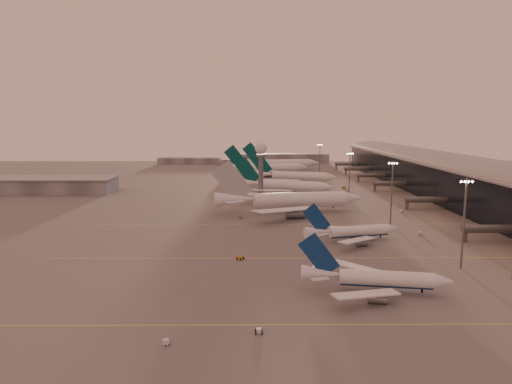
{
  "coord_description": "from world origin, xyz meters",
  "views": [
    {
      "loc": [
        0.62,
        -120.51,
        39.92
      ],
      "look_at": [
        2.07,
        73.89,
        10.01
      ],
      "focal_mm": 32.0,
      "sensor_mm": 36.0,
      "label": 1
    }
  ],
  "objects": [
    {
      "name": "ground",
      "position": [
        0.0,
        0.0,
        0.0
      ],
      "size": [
        700.0,
        700.0,
        0.0
      ],
      "primitive_type": "plane",
      "color": "#5D5A5A",
      "rests_on": "ground"
    },
    {
      "name": "taxiway_markings",
      "position": [
        30.0,
        56.0,
        0.01
      ],
      "size": [
        180.0,
        185.25,
        0.02
      ],
      "color": "#ECDC53",
      "rests_on": "ground"
    },
    {
      "name": "terminal",
      "position": [
        107.88,
        110.09,
        10.52
      ],
      "size": [
        57.0,
        362.0,
        23.04
      ],
      "color": "black",
      "rests_on": "ground"
    },
    {
      "name": "hangar",
      "position": [
        -120.0,
        140.0,
        4.32
      ],
      "size": [
        82.0,
        27.0,
        8.5
      ],
      "color": "slate",
      "rests_on": "ground"
    },
    {
      "name": "radar_tower",
      "position": [
        5.0,
        120.0,
        20.95
      ],
      "size": [
        6.4,
        6.4,
        31.1
      ],
      "color": "#5A5C62",
      "rests_on": "ground"
    },
    {
      "name": "mast_a",
      "position": [
        58.0,
        0.0,
        13.74
      ],
      "size": [
        3.6,
        0.56,
        25.0
      ],
      "color": "#5A5C62",
      "rests_on": "ground"
    },
    {
      "name": "mast_b",
      "position": [
        55.0,
        55.0,
        13.74
      ],
      "size": [
        3.6,
        0.56,
        25.0
      ],
      "color": "#5A5C62",
      "rests_on": "ground"
    },
    {
      "name": "mast_c",
      "position": [
        50.0,
        110.0,
        13.74
      ],
      "size": [
        3.6,
        0.56,
        25.0
      ],
      "color": "#5A5C62",
      "rests_on": "ground"
    },
    {
      "name": "mast_d",
      "position": [
        48.0,
        200.0,
        13.74
      ],
      "size": [
        3.6,
        0.56,
        25.0
      ],
      "color": "#5A5C62",
      "rests_on": "ground"
    },
    {
      "name": "distant_horizon",
      "position": [
        2.62,
        325.14,
        3.89
      ],
      "size": [
        165.0,
        37.5,
        9.0
      ],
      "color": "slate",
      "rests_on": "ground"
    },
    {
      "name": "narrowbody_near",
      "position": [
        29.55,
        -17.64,
        2.84
      ],
      "size": [
        35.68,
        28.27,
        14.01
      ],
      "color": "white",
      "rests_on": "ground"
    },
    {
      "name": "narrowbody_mid",
      "position": [
        34.45,
        29.33,
        2.78
      ],
      "size": [
        34.55,
        27.26,
        13.71
      ],
      "color": "white",
      "rests_on": "ground"
    },
    {
      "name": "widebody_white",
      "position": [
        17.25,
        78.9,
        4.12
      ],
      "size": [
        67.29,
        53.58,
        23.75
      ],
      "color": "white",
      "rests_on": "ground"
    },
    {
      "name": "greentail_a",
      "position": [
        18.04,
        131.09,
        3.61
      ],
      "size": [
        54.56,
        43.42,
        20.41
      ],
      "color": "white",
      "rests_on": "ground"
    },
    {
      "name": "greentail_b",
      "position": [
        27.14,
        174.57,
        3.7
      ],
      "size": [
        56.2,
        44.78,
        20.92
      ],
      "color": "white",
      "rests_on": "ground"
    },
    {
      "name": "greentail_c",
      "position": [
        11.68,
        223.96,
        4.11
      ],
      "size": [
        63.78,
        51.18,
        23.25
      ],
      "color": "white",
      "rests_on": "ground"
    },
    {
      "name": "greentail_d",
      "position": [
        25.09,
        260.68,
        4.15
      ],
      "size": [
        64.68,
        52.01,
        23.51
      ],
      "color": "white",
      "rests_on": "ground"
    },
    {
      "name": "gsv_truck_a",
      "position": [
        -14.68,
        -42.92,
        1.12
      ],
      "size": [
        5.67,
        4.34,
        2.19
      ],
      "color": "silver",
      "rests_on": "ground"
    },
    {
      "name": "gsv_tug_near",
      "position": [
        1.77,
        -38.75,
        0.48
      ],
      "size": [
        2.18,
        3.4,
        0.93
      ],
      "color": "silver",
      "rests_on": "ground"
    },
    {
      "name": "gsv_tug_mid",
      "position": [
        -3.02,
        8.31,
        0.56
      ],
      "size": [
        4.41,
        4.06,
        1.09
      ],
      "color": "#CA9017",
      "rests_on": "ground"
    },
    {
      "name": "gsv_truck_b",
      "position": [
        60.66,
        37.36,
        1.22
      ],
      "size": [
        6.06,
        2.54,
        2.39
      ],
      "color": "silver",
      "rests_on": "ground"
    },
    {
      "name": "gsv_truck_c",
      "position": [
        -4.07,
        65.9,
        1.24
      ],
      "size": [
        6.05,
        5.43,
        2.43
      ],
      "color": "slate",
      "rests_on": "ground"
    },
    {
      "name": "gsv_catering_b",
      "position": [
        67.22,
        79.12,
        2.27
      ],
      "size": [
        6.06,
        4.44,
        4.55
      ],
      "color": "silver",
      "rests_on": "ground"
    },
    {
      "name": "gsv_tug_far",
      "position": [
        15.49,
        91.42,
        0.5
      ],
      "size": [
        3.7,
        3.98,
        0.98
      ],
      "color": "silver",
      "rests_on": "ground"
    },
    {
      "name": "gsv_truck_d",
      "position": [
        -17.13,
        124.07,
        1.09
      ],
      "size": [
        2.09,
        5.31,
        2.13
      ],
      "color": "silver",
      "rests_on": "ground"
    },
    {
      "name": "gsv_tug_hangar",
      "position": [
        56.05,
        152.16,
        0.59
      ],
      "size": [
        4.68,
        4.05,
        1.15
      ],
      "color": "#CA9017",
      "rests_on": "ground"
    }
  ]
}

